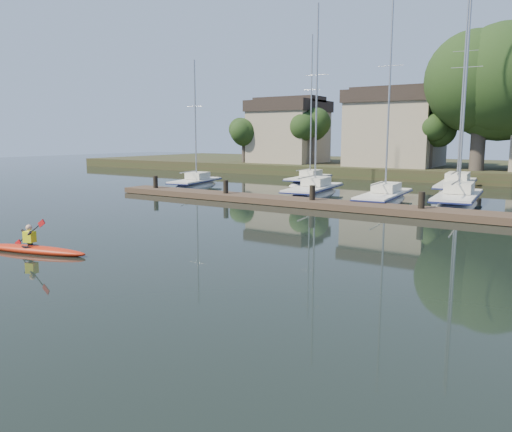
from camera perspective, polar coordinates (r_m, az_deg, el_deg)
The scene contains 10 objects.
ground at distance 14.96m, azimuth -7.59°, elevation -6.13°, with size 160.00×160.00×0.00m, color black.
kayak at distance 18.55m, azimuth -24.12°, elevation -3.35°, with size 4.21×1.58×1.34m.
dock at distance 26.91m, azimuth 12.15°, elevation 1.00°, with size 34.00×2.00×1.80m.
sailboat_0 at distance 39.33m, azimuth -6.93°, elevation 3.11°, with size 3.18×7.03×10.77m.
sailboat_1 at distance 33.58m, azimuth 6.60°, elevation 2.07°, with size 2.95×8.44×13.52m.
sailboat_2 at distance 30.88m, azimuth 14.39°, elevation 1.25°, with size 2.46×8.34×13.63m.
sailboat_3 at distance 31.03m, azimuth 21.99°, elevation 0.85°, with size 2.80×8.44×13.38m.
sailboat_5 at distance 42.33m, azimuth 6.07°, elevation 3.56°, with size 2.59×8.10×13.18m.
sailboat_6 at distance 39.01m, azimuth 21.88°, elevation 2.44°, with size 3.21×10.71×16.76m.
shore at distance 51.81m, azimuth 24.54°, elevation 7.57°, with size 90.00×25.25×12.75m.
Camera 1 is at (9.43, -10.92, 3.92)m, focal length 35.00 mm.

